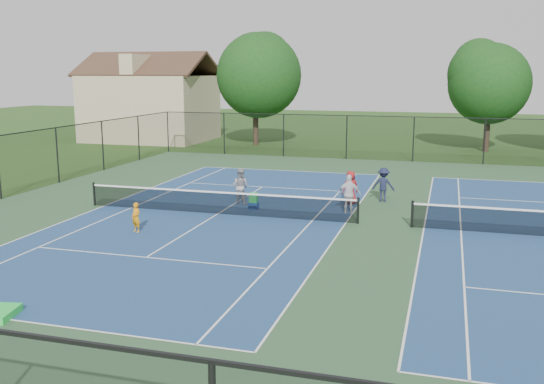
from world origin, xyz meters
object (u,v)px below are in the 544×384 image
(clapboard_house, at_px, (151,105))
(bystander_c, at_px, (351,188))
(ball_crate, at_px, (254,206))
(instructor, at_px, (240,186))
(tree_back_a, at_px, (255,70))
(bystander_b, at_px, (383,185))
(ball_hopper, at_px, (254,198))
(bystander_a, at_px, (349,194))
(tree_back_c, at_px, (490,78))
(child_player, at_px, (136,217))

(clapboard_house, relative_size, bystander_c, 7.02)
(clapboard_house, distance_m, ball_crate, 29.35)
(clapboard_house, xyz_separation_m, instructor, (16.26, -22.80, -2.27))
(tree_back_a, relative_size, instructor, 5.59)
(instructor, xyz_separation_m, bystander_b, (6.20, 2.36, -0.02))
(tree_back_a, xyz_separation_m, ball_hopper, (7.15, -22.64, -5.53))
(bystander_c, relative_size, ball_crate, 3.69)
(bystander_a, distance_m, bystander_b, 3.03)
(clapboard_house, relative_size, ball_crate, 25.89)
(bystander_c, bearing_deg, instructor, -17.81)
(tree_back_c, xyz_separation_m, child_player, (-13.88, -28.60, -4.91))
(ball_crate, bearing_deg, bystander_c, 29.27)
(child_player, height_order, bystander_b, bystander_b)
(clapboard_house, distance_m, bystander_c, 30.16)
(ball_hopper, bearing_deg, child_player, -121.40)
(child_player, relative_size, instructor, 0.69)
(clapboard_house, xyz_separation_m, ball_crate, (17.15, -23.64, -2.94))
(instructor, bearing_deg, ball_hopper, 146.21)
(instructor, bearing_deg, tree_back_c, -108.04)
(tree_back_c, xyz_separation_m, ball_crate, (-10.85, -23.64, -5.33))
(tree_back_a, xyz_separation_m, child_player, (4.12, -27.60, -5.47))
(instructor, relative_size, bystander_b, 1.03)
(tree_back_c, bearing_deg, bystander_b, -105.18)
(bystander_a, bearing_deg, child_player, 26.11)
(tree_back_a, relative_size, ball_crate, 21.94)
(ball_hopper, bearing_deg, ball_crate, 0.00)
(ball_crate, bearing_deg, tree_back_c, 65.35)
(ball_crate, bearing_deg, child_player, -121.40)
(tree_back_c, height_order, ball_crate, tree_back_c)
(instructor, bearing_deg, tree_back_a, -64.77)
(tree_back_c, distance_m, bystander_c, 23.01)
(tree_back_a, distance_m, clapboard_house, 10.47)
(ball_crate, bearing_deg, clapboard_house, 125.97)
(bystander_b, relative_size, ball_hopper, 3.71)
(clapboard_house, height_order, child_player, clapboard_house)
(instructor, height_order, ball_crate, instructor)
(bystander_b, bearing_deg, ball_crate, 34.17)
(bystander_a, xyz_separation_m, ball_hopper, (-4.15, -0.40, -0.32))
(bystander_a, bearing_deg, tree_back_a, -73.67)
(ball_crate, relative_size, ball_hopper, 0.97)
(tree_back_c, height_order, child_player, tree_back_c)
(tree_back_c, distance_m, instructor, 26.07)
(tree_back_c, height_order, bystander_c, tree_back_c)
(bystander_c, bearing_deg, tree_back_c, -141.49)
(tree_back_c, distance_m, child_player, 32.16)
(clapboard_house, bearing_deg, bystander_a, -47.49)
(clapboard_house, xyz_separation_m, child_player, (14.12, -28.60, -2.52))
(bystander_a, height_order, ball_hopper, bystander_a)
(bystander_a, bearing_deg, bystander_b, -122.93)
(clapboard_house, xyz_separation_m, ball_hopper, (17.15, -23.64, -2.58))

